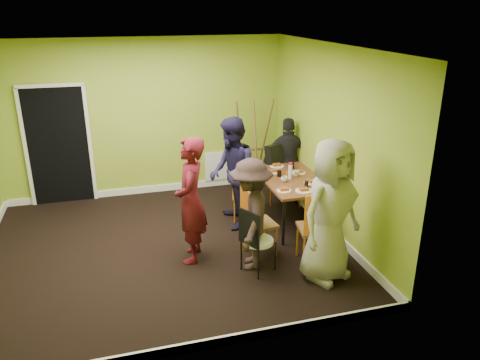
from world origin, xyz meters
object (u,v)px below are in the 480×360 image
object	(u,v)px
thermos	(290,172)
person_standing	(191,200)
chair_front_end	(317,225)
blue_bottle	(318,179)
person_front_end	(330,211)
person_left_near	(251,215)
dining_table	(292,182)
chair_back_end	(279,163)
person_back_end	(288,160)
person_left_far	(232,173)
chair_bentwood	(255,238)
easel	(253,148)
chair_left_far	(245,196)
chair_left_near	(254,218)
orange_bottle	(287,174)

from	to	relation	value
thermos	person_standing	world-z (taller)	person_standing
chair_front_end	blue_bottle	xyz separation A→B (m)	(0.42, 0.95, 0.25)
person_front_end	person_left_near	bearing A→B (deg)	124.67
dining_table	chair_back_end	size ratio (longest dim) A/B	1.40
person_left_near	thermos	bearing A→B (deg)	157.92
chair_back_end	person_back_end	size ratio (longest dim) A/B	0.71
thermos	blue_bottle	xyz separation A→B (m)	(0.28, -0.39, -0.01)
dining_table	chair_front_end	size ratio (longest dim) A/B	1.40
person_left_far	person_front_end	distance (m)	1.95
chair_bentwood	easel	size ratio (longest dim) A/B	0.51
chair_left_far	chair_back_end	distance (m)	1.08
easel	thermos	bearing A→B (deg)	-82.79
thermos	chair_left_near	bearing A→B (deg)	-135.12
blue_bottle	person_left_near	xyz separation A→B (m)	(-1.26, -0.73, -0.10)
chair_back_end	chair_bentwood	bearing A→B (deg)	39.16
person_left_near	easel	bearing A→B (deg)	-178.59
chair_front_end	orange_bottle	distance (m)	1.48
chair_bentwood	person_front_end	xyz separation A→B (m)	(0.85, -0.35, 0.42)
dining_table	blue_bottle	world-z (taller)	blue_bottle
person_standing	person_left_near	size ratio (longest dim) A/B	1.15
chair_bentwood	blue_bottle	xyz separation A→B (m)	(1.26, 0.90, 0.36)
chair_bentwood	thermos	xyz separation A→B (m)	(0.97, 1.28, 0.37)
easel	blue_bottle	size ratio (longest dim) A/B	8.41
person_left_far	person_back_end	world-z (taller)	person_left_far
chair_back_end	person_left_near	size ratio (longest dim) A/B	0.71
chair_back_end	chair_front_end	distance (m)	2.13
chair_left_near	chair_bentwood	distance (m)	0.46
easel	orange_bottle	xyz separation A→B (m)	(0.17, -1.27, -0.08)
chair_left_far	person_left_far	size ratio (longest dim) A/B	0.51
orange_bottle	person_back_end	world-z (taller)	person_back_end
orange_bottle	person_left_far	world-z (taller)	person_left_far
dining_table	easel	distance (m)	1.42
thermos	person_standing	xyz separation A→B (m)	(-1.69, -0.71, -0.00)
easel	chair_front_end	bearing A→B (deg)	-89.24
thermos	blue_bottle	size ratio (longest dim) A/B	1.10
person_standing	chair_bentwood	bearing A→B (deg)	67.55
chair_bentwood	orange_bottle	distance (m)	1.73
dining_table	person_back_end	size ratio (longest dim) A/B	1.00
orange_bottle	person_front_end	xyz separation A→B (m)	(-0.12, -1.75, 0.13)
person_front_end	person_standing	bearing A→B (deg)	125.42
orange_bottle	person_standing	xyz separation A→B (m)	(-1.69, -0.83, 0.08)
dining_table	chair_left_far	world-z (taller)	chair_left_far
chair_front_end	chair_back_end	bearing A→B (deg)	93.18
blue_bottle	person_left_near	size ratio (longest dim) A/B	0.14
blue_bottle	orange_bottle	world-z (taller)	blue_bottle
chair_bentwood	person_left_near	bearing A→B (deg)	154.99
person_left_far	person_front_end	world-z (taller)	person_front_end
person_standing	dining_table	bearing A→B (deg)	128.43
chair_left_near	thermos	world-z (taller)	chair_left_near
chair_back_end	chair_left_far	bearing A→B (deg)	16.10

